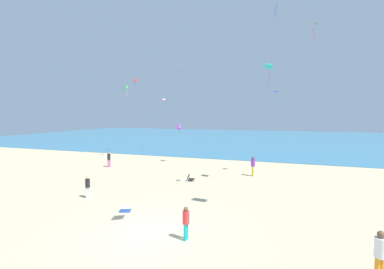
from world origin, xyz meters
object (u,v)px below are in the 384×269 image
person_1 (109,158)px  kite_purple (179,126)px  person_0 (186,221)px  kite_orange (180,65)px  beach_chair_near_camera (190,178)px  kite_teal (270,65)px  person_3 (380,253)px  kite_red (135,79)px  kite_blue (276,92)px  kite_pink (164,99)px  cooler_box (126,209)px  person_2 (253,165)px  person_4 (88,185)px  kite_black (315,23)px  kite_green (127,87)px

person_1 → kite_purple: size_ratio=1.13×
person_0 → kite_orange: kite_orange is taller
beach_chair_near_camera → kite_teal: bearing=1.3°
person_1 → kite_teal: (15.83, -1.91, 8.16)m
person_3 → kite_red: size_ratio=1.16×
kite_purple → kite_blue: (10.23, 5.75, 4.00)m
kite_pink → kite_teal: kite_teal is taller
cooler_box → person_0: bearing=-24.7°
person_2 → kite_blue: 12.10m
kite_red → kite_blue: kite_red is taller
kite_pink → person_4: bearing=-79.1°
person_2 → kite_pink: (-13.61, 11.04, 6.68)m
person_4 → kite_purple: size_ratio=1.03×
beach_chair_near_camera → kite_pink: kite_pink is taller
person_4 → person_2: bearing=82.8°
kite_orange → kite_teal: kite_orange is taller
kite_pink → kite_red: size_ratio=0.95×
cooler_box → kite_pink: size_ratio=0.45×
kite_orange → kite_blue: (11.86, 1.35, -3.65)m
kite_teal → kite_blue: size_ratio=1.28×
kite_pink → kite_blue: kite_blue is taller
kite_pink → kite_orange: size_ratio=1.05×
cooler_box → person_0: person_0 is taller
kite_orange → person_0: bearing=-68.3°
kite_purple → kite_teal: kite_teal is taller
person_3 → kite_blue: (-3.33, 22.97, 7.18)m
person_3 → kite_black: size_ratio=1.05×
person_2 → kite_purple: kite_purple is taller
kite_pink → kite_blue: 15.47m
person_3 → kite_pink: size_ratio=1.23×
kite_pink → kite_black: (18.17, -11.02, 4.97)m
kite_purple → person_0: bearing=-67.9°
kite_pink → kite_blue: bearing=-5.4°
person_0 → kite_black: (6.29, 12.72, 11.80)m
cooler_box → person_3: person_3 is taller
cooler_box → kite_black: size_ratio=0.38×
person_3 → kite_blue: 24.30m
kite_blue → person_3: bearing=-81.8°
person_0 → kite_pink: kite_pink is taller
cooler_box → kite_purple: bearing=99.5°
kite_red → kite_blue: 18.52m
kite_red → person_0: bearing=-54.6°
kite_orange → cooler_box: bearing=-77.9°
person_4 → kite_purple: 13.79m
kite_pink → kite_red: bearing=-135.9°
kite_purple → kite_pink: 9.53m
cooler_box → kite_black: (10.57, 10.75, 12.52)m
kite_purple → kite_green: 8.54m
person_2 → person_1: bearing=-12.5°
kite_green → kite_orange: bearing=33.8°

